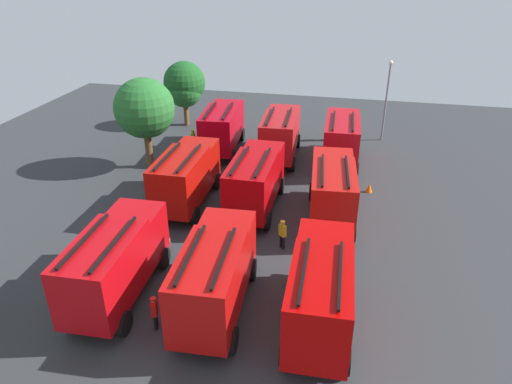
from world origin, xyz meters
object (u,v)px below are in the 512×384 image
tree_3 (184,83)px  lamppost (387,95)px  tree_1 (144,109)px  firefighter_2 (155,312)px  fire_truck_0 (321,288)px  fire_truck_2 (342,137)px  fire_truck_4 (255,179)px  fire_truck_1 (332,189)px  fire_truck_3 (215,273)px  firefighter_0 (328,129)px  firefighter_1 (282,233)px  fire_truck_5 (280,133)px  traffic_cone_1 (369,188)px  fire_truck_7 (186,175)px  fire_truck_8 (222,126)px  fire_truck_6 (116,259)px  traffic_cone_0 (148,190)px  firefighter_3 (193,139)px  tree_2 (184,90)px  traffic_cone_2 (249,165)px

tree_3 → lamppost: (-0.28, -18.11, 0.00)m
tree_1 → firefighter_2: bearing=-155.5°
fire_truck_0 → fire_truck_2: size_ratio=1.00×
fire_truck_4 → fire_truck_1: bearing=-93.5°
fire_truck_3 → firefighter_0: bearing=-10.9°
firefighter_1 → firefighter_2: size_ratio=1.04×
fire_truck_3 → firefighter_1: bearing=-23.1°
fire_truck_5 → firefighter_2: fire_truck_5 is taller
fire_truck_0 → traffic_cone_1: bearing=-10.5°
fire_truck_7 → fire_truck_8: same height
fire_truck_3 → traffic_cone_1: 15.46m
fire_truck_6 → traffic_cone_1: bearing=-42.0°
fire_truck_3 → firefighter_0: fire_truck_3 is taller
fire_truck_3 → fire_truck_7: 10.52m
firefighter_0 → traffic_cone_0: firefighter_0 is taller
fire_truck_2 → fire_truck_7: 12.86m
fire_truck_5 → tree_1: tree_1 is taller
firefighter_0 → fire_truck_4: bearing=22.1°
fire_truck_1 → firefighter_3: (9.09, 11.99, -1.17)m
fire_truck_3 → firefighter_1: size_ratio=4.28×
fire_truck_1 → firefighter_0: bearing=0.5°
fire_truck_6 → tree_3: bearing=10.6°
fire_truck_2 → fire_truck_4: bearing=148.7°
lamppost → fire_truck_7: bearing=139.9°
firefighter_0 → fire_truck_1: bearing=41.9°
tree_2 → traffic_cone_1: 20.29m
tree_1 → fire_truck_7: bearing=-136.6°
fire_truck_0 → lamppost: lamppost is taller
fire_truck_5 → firefighter_0: bearing=-37.3°
traffic_cone_0 → traffic_cone_1: 15.18m
fire_truck_1 → tree_1: size_ratio=1.08×
fire_truck_0 → tree_1: size_ratio=1.06×
fire_truck_3 → fire_truck_4: size_ratio=1.02×
firefighter_1 → lamppost: size_ratio=0.25×
firefighter_0 → traffic_cone_0: (-12.97, 11.12, -0.70)m
firefighter_0 → fire_truck_2: bearing=52.0°
fire_truck_2 → fire_truck_3: (-18.29, 4.50, 0.00)m
traffic_cone_2 → firefighter_2: bearing=179.5°
firefighter_2 → traffic_cone_0: 13.22m
fire_truck_1 → fire_truck_6: bearing=130.8°
fire_truck_3 → fire_truck_6: 4.76m
fire_truck_1 → traffic_cone_0: bearing=81.2°
tree_1 → lamppost: bearing=-60.8°
tree_1 → firefighter_1: bearing=-126.9°
tree_3 → fire_truck_0: bearing=-148.8°
fire_truck_2 → fire_truck_5: same height
fire_truck_5 → traffic_cone_2: bearing=140.1°
fire_truck_1 → firefighter_3: size_ratio=4.21×
traffic_cone_0 → traffic_cone_1: (3.52, -14.77, 0.04)m
firefighter_0 → tree_3: 13.85m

